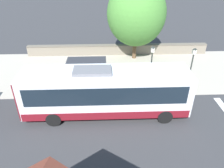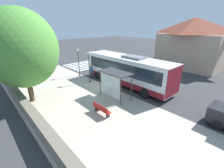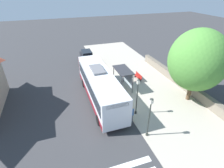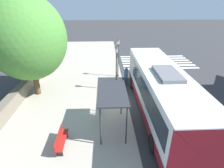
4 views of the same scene
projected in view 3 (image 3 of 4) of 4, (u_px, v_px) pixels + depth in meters
name	position (u px, v px, depth m)	size (l,w,h in m)	color
ground_plane	(121.00, 103.00, 19.37)	(120.00, 120.00, 0.00)	#353538
sidewalk_plaza	(156.00, 96.00, 20.63)	(9.00, 44.00, 0.02)	#ADA393
stone_wall	(186.00, 86.00, 21.48)	(0.60, 20.00, 1.16)	slate
bus	(100.00, 85.00, 19.14)	(2.77, 11.20, 3.50)	silver
bus_shelter	(124.00, 73.00, 21.17)	(1.69, 3.14, 2.58)	#2D2D33
pedestrian	(132.00, 113.00, 16.17)	(0.34, 0.24, 1.81)	#2D3347
bench	(138.00, 76.00, 23.94)	(0.40, 1.75, 0.88)	maroon
street_lamp_near	(137.00, 94.00, 16.67)	(0.28, 0.28, 3.96)	#2D332D
street_lamp_far	(150.00, 114.00, 14.08)	(0.28, 0.28, 3.92)	#2D332D
shade_tree	(197.00, 61.00, 17.70)	(5.85, 5.85, 7.96)	brown
parked_car_behind_bus	(87.00, 57.00, 28.85)	(1.87, 4.39, 2.06)	black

